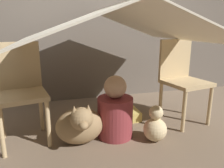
{
  "coord_description": "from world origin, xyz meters",
  "views": [
    {
      "loc": [
        -0.53,
        -1.79,
        0.99
      ],
      "look_at": [
        0.0,
        0.08,
        0.47
      ],
      "focal_mm": 35.0,
      "sensor_mm": 36.0,
      "label": 1
    }
  ],
  "objects": [
    {
      "name": "ground_plane",
      "position": [
        0.0,
        0.0,
        0.0
      ],
      "size": [
        8.8,
        8.8,
        0.0
      ],
      "primitive_type": "plane",
      "color": "#7A6651"
    },
    {
      "name": "sheet_canopy",
      "position": [
        0.0,
        0.08,
        1.0
      ],
      "size": [
        1.58,
        1.56,
        0.3
      ],
      "color": "silver"
    },
    {
      "name": "person_front",
      "position": [
        -0.0,
        -0.03,
        0.24
      ],
      "size": [
        0.32,
        0.32,
        0.57
      ],
      "color": "maroon",
      "rests_on": "ground_plane"
    },
    {
      "name": "wall_back",
      "position": [
        0.0,
        1.16,
        1.25
      ],
      "size": [
        7.0,
        0.05,
        2.5
      ],
      "color": "#6B6056",
      "rests_on": "ground_plane"
    },
    {
      "name": "plush_toy",
      "position": [
        0.32,
        -0.2,
        0.13
      ],
      "size": [
        0.21,
        0.21,
        0.33
      ],
      "color": "beige",
      "rests_on": "ground_plane"
    },
    {
      "name": "dog",
      "position": [
        -0.33,
        -0.09,
        0.18
      ],
      "size": [
        0.41,
        0.41,
        0.4
      ],
      "color": "#9E7F56",
      "rests_on": "ground_plane"
    },
    {
      "name": "chair_left",
      "position": [
        -0.8,
        0.15,
        0.48
      ],
      "size": [
        0.47,
        0.47,
        0.86
      ],
      "rotation": [
        0.0,
        0.0,
        0.19
      ],
      "color": "#D1B27F",
      "rests_on": "ground_plane"
    },
    {
      "name": "chair_right",
      "position": [
        0.77,
        0.15,
        0.48
      ],
      "size": [
        0.47,
        0.47,
        0.86
      ],
      "rotation": [
        0.0,
        0.0,
        0.18
      ],
      "color": "#D1B27F",
      "rests_on": "ground_plane"
    },
    {
      "name": "floor_cushion",
      "position": [
        0.17,
        0.32,
        0.05
      ],
      "size": [
        0.37,
        0.3,
        0.1
      ],
      "color": "#E5CC66",
      "rests_on": "ground_plane"
    }
  ]
}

